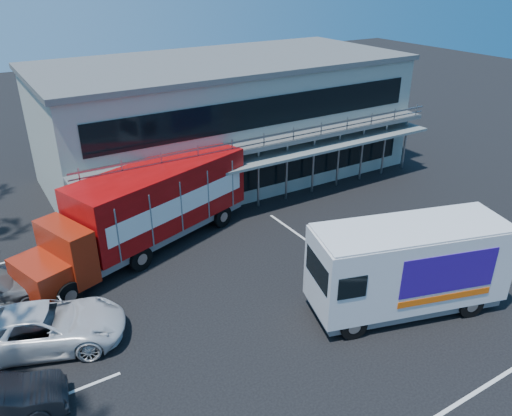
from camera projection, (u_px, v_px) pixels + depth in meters
ground at (337, 303)px, 20.25m from camera, size 120.00×120.00×0.00m
building at (225, 118)px, 31.51m from camera, size 22.40×12.00×7.30m
red_truck at (148, 207)px, 23.39m from camera, size 11.82×6.31×3.90m
white_van at (408, 266)px, 19.12m from camera, size 7.94×4.62×3.67m
parked_car_c at (44, 327)px, 17.70m from camera, size 6.16×4.37×1.56m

